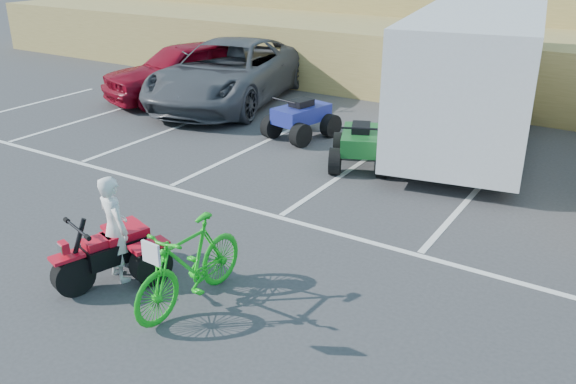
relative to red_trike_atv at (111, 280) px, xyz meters
The scene contains 11 objects.
ground 1.21m from the red_trike_atv, 40.79° to the left, with size 100.00×100.00×0.00m, color #363639.
parking_stripes 5.17m from the red_trike_atv, 69.87° to the left, with size 28.00×5.16×0.01m.
grass_embankment 16.36m from the red_trike_atv, 86.78° to the left, with size 40.00×8.50×3.10m.
red_trike_atv is the anchor object (origin of this frame).
rider 0.83m from the red_trike_atv, 73.00° to the left, with size 0.60×0.39×1.64m, color white.
green_dirt_bike 1.56m from the red_trike_atv, ahead, with size 0.58×2.07×1.24m, color #14BF19.
grey_pickup 10.61m from the red_trike_atv, 117.66° to the left, with size 3.09×6.69×1.86m, color #44464C.
red_car 11.18m from the red_trike_atv, 125.15° to the left, with size 2.08×5.18×1.76m, color maroon.
cargo_trailer 9.46m from the red_trike_atv, 73.93° to the left, with size 3.91×7.21×3.19m.
quad_atv_blue 7.62m from the red_trike_atv, 99.18° to the left, with size 1.26×1.68×1.10m, color navy, non-canonical shape.
quad_atv_green 6.47m from the red_trike_atv, 81.29° to the left, with size 1.25×1.68×1.10m, color #124F1C, non-canonical shape.
Camera 1 is at (5.53, -6.04, 4.78)m, focal length 38.00 mm.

